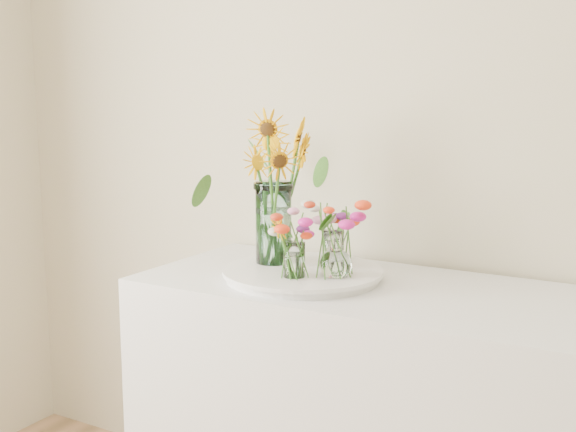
% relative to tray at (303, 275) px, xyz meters
% --- Properties ---
extents(tray, '(0.44, 0.44, 0.02)m').
position_rel_tray_xyz_m(tray, '(0.00, 0.00, 0.00)').
color(tray, white).
rests_on(tray, counter).
extents(mason_jar, '(0.12, 0.12, 0.25)m').
position_rel_tray_xyz_m(mason_jar, '(-0.12, 0.03, 0.14)').
color(mason_jar, '#B3EDE9').
rests_on(mason_jar, tray).
extents(sunflower_bouquet, '(0.53, 0.53, 0.47)m').
position_rel_tray_xyz_m(sunflower_bouquet, '(-0.12, 0.03, 0.25)').
color(sunflower_bouquet, '#F5AD05').
rests_on(sunflower_bouquet, tray).
extents(small_vase_a, '(0.07, 0.07, 0.10)m').
position_rel_tray_xyz_m(small_vase_a, '(0.02, -0.09, 0.06)').
color(small_vase_a, white).
rests_on(small_vase_a, tray).
extents(wildflower_posy_a, '(0.19, 0.19, 0.19)m').
position_rel_tray_xyz_m(wildflower_posy_a, '(0.02, -0.09, 0.11)').
color(wildflower_posy_a, '#FF3B16').
rests_on(wildflower_posy_a, tray).
extents(small_vase_b, '(0.12, 0.12, 0.13)m').
position_rel_tray_xyz_m(small_vase_b, '(0.12, -0.03, 0.08)').
color(small_vase_b, white).
rests_on(small_vase_b, tray).
extents(wildflower_posy_b, '(0.22, 0.22, 0.22)m').
position_rel_tray_xyz_m(wildflower_posy_b, '(0.12, -0.03, 0.12)').
color(wildflower_posy_b, '#FF3B16').
rests_on(wildflower_posy_b, tray).
extents(small_vase_c, '(0.08, 0.08, 0.11)m').
position_rel_tray_xyz_m(small_vase_c, '(0.06, 0.08, 0.07)').
color(small_vase_c, white).
rests_on(small_vase_c, tray).
extents(wildflower_posy_c, '(0.20, 0.20, 0.20)m').
position_rel_tray_xyz_m(wildflower_posy_c, '(0.06, 0.08, 0.11)').
color(wildflower_posy_c, '#FF3B16').
rests_on(wildflower_posy_c, tray).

